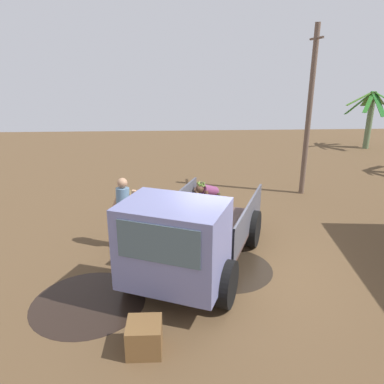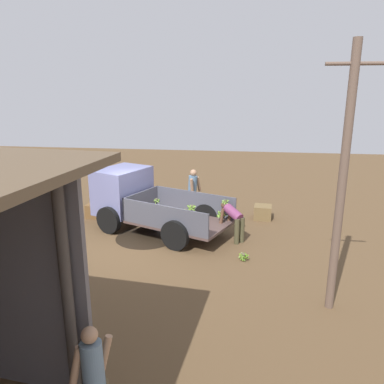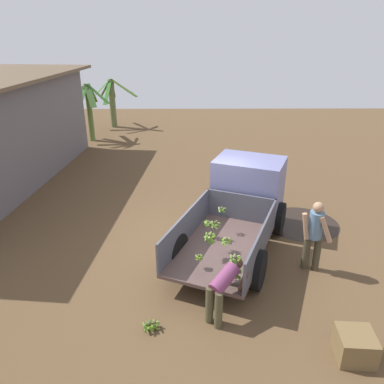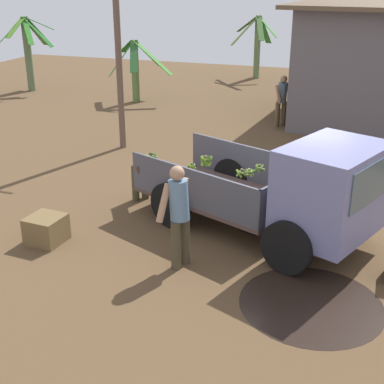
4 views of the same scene
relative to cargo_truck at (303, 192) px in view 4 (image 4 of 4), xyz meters
The scene contains 14 objects.
ground 1.70m from the cargo_truck, 117.46° to the left, with size 36.00×36.00×0.00m, color brown.
mud_patch_0 1.54m from the cargo_truck, 121.50° to the left, with size 1.89×1.89×0.01m, color black.
mud_patch_1 2.13m from the cargo_truck, 75.83° to the right, with size 2.12×2.12×0.01m, color black.
cargo_truck is the anchor object (origin of this frame).
utility_pole 7.18m from the cargo_truck, 142.49° to the left, with size 1.04×0.17×5.42m.
banana_palm_2 12.22m from the cargo_truck, 128.13° to the left, with size 2.42×2.04×2.26m.
banana_palm_3 16.04m from the cargo_truck, 141.21° to the left, with size 2.31×2.61×2.93m.
banana_palm_5 16.43m from the cargo_truck, 105.36° to the left, with size 2.08×2.79×2.77m.
person_foreground_visitor 2.25m from the cargo_truck, 142.37° to the right, with size 0.52×0.69×1.75m.
person_worker_loading 3.45m from the cargo_truck, 166.40° to the left, with size 0.85×0.88×1.15m.
person_bystander_near_shed 8.04m from the cargo_truck, 102.58° to the left, with size 0.55×0.55×1.61m.
banana_bunch_on_ground_0 4.40m from the cargo_truck, 149.15° to the left, with size 0.25×0.27×0.21m.
banana_bunch_on_ground_1 4.31m from the cargo_truck, 149.96° to the left, with size 0.21×0.21×0.19m.
wooden_crate_0 4.61m from the cargo_truck, 162.53° to the right, with size 0.61×0.61×0.49m, color brown.
Camera 4 is at (1.59, -9.89, 4.53)m, focal length 50.00 mm.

